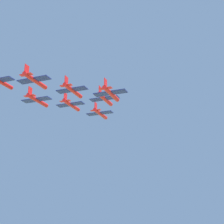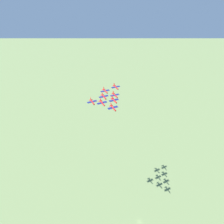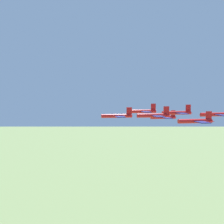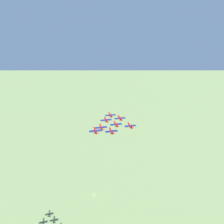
# 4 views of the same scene
# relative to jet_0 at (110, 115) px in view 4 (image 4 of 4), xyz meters

# --- Properties ---
(ground_plane) EXTENTS (3000.00, 3000.00, 0.00)m
(ground_plane) POSITION_rel_jet_0_xyz_m (40.39, 27.07, -136.31)
(ground_plane) COLOR #6B7F4C
(jet_0) EXTENTS (10.27, 9.99, 3.46)m
(jet_0) POSITION_rel_jet_0_xyz_m (0.00, 0.00, 0.00)
(jet_0) COLOR red
(jet_1) EXTENTS (10.27, 9.99, 3.46)m
(jet_1) POSITION_rel_jet_0_xyz_m (-11.94, 2.43, 0.57)
(jet_1) COLOR red
(jet_2) EXTENTS (10.27, 9.99, 3.46)m
(jet_2) POSITION_rel_jet_0_xyz_m (-7.92, -9.26, 0.96)
(jet_2) COLOR red
(jet_3) EXTENTS (10.27, 9.99, 3.46)m
(jet_3) POSITION_rel_jet_0_xyz_m (-23.88, 4.86, -0.64)
(jet_3) COLOR red
(jet_4) EXTENTS (10.27, 9.99, 3.46)m
(jet_4) POSITION_rel_jet_0_xyz_m (-19.87, -6.83, 0.80)
(jet_4) COLOR red
(jet_5) EXTENTS (10.27, 9.99, 3.46)m
(jet_5) POSITION_rel_jet_0_xyz_m (-15.85, -18.51, -2.03)
(jet_5) COLOR red
(jet_6) EXTENTS (10.27, 9.99, 3.46)m
(jet_6) POSITION_rel_jet_0_xyz_m (-35.82, 7.29, 2.45)
(jet_6) COLOR red
(jet_7) EXTENTS (10.27, 9.99, 3.46)m
(jet_7) POSITION_rel_jet_0_xyz_m (-31.81, -4.40, 0.62)
(jet_7) COLOR red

